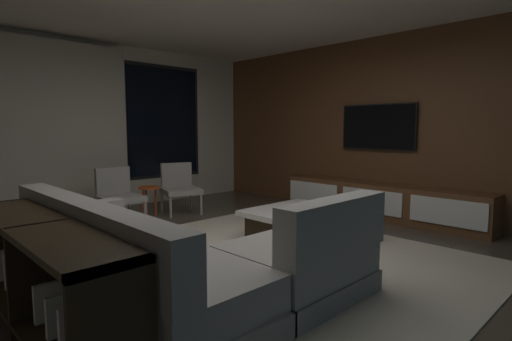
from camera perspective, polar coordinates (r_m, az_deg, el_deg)
The scene contains 13 objects.
floor at distance 3.96m, azimuth -1.40°, elevation -13.45°, with size 9.20×9.20×0.00m, color #473D33.
back_wall_with_window at distance 6.82m, azimuth -23.19°, elevation 5.73°, with size 6.60×0.30×2.70m.
media_wall at distance 6.24m, azimuth 19.68°, elevation 5.94°, with size 0.12×7.80×2.70m.
area_rug at distance 4.13m, azimuth 3.21°, elevation -12.56°, with size 3.20×3.80×0.01m, color beige.
sectional_couch at distance 3.17m, azimuth -11.26°, elevation -13.06°, with size 1.98×2.50×0.82m.
coffee_table at distance 4.75m, azimuth 6.98°, elevation -7.81°, with size 1.16×1.16×0.36m.
book_stack_on_coffee_table at distance 4.64m, azimuth 5.44°, elevation -5.60°, with size 0.29×0.17×0.06m.
accent_chair_near_window at distance 6.35m, azimuth -11.01°, elevation -2.11°, with size 0.68×0.69×0.78m.
accent_chair_by_curtain at distance 5.86m, azimuth -19.35°, elevation -3.01°, with size 0.56×0.57×0.78m.
side_stool at distance 6.13m, azimuth -15.18°, elevation -3.06°, with size 0.32×0.32×0.46m.
media_console at distance 6.10m, azimuth 17.68°, elevation -4.35°, with size 0.46×3.10×0.52m.
mounted_tv at distance 6.26m, azimuth 17.17°, elevation 6.02°, with size 0.05×1.19×0.69m.
console_table_behind_couch at distance 2.89m, azimuth -28.56°, elevation -12.87°, with size 0.40×2.10×0.74m.
Camera 1 is at (-2.55, -2.73, 1.32)m, focal length 27.72 mm.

